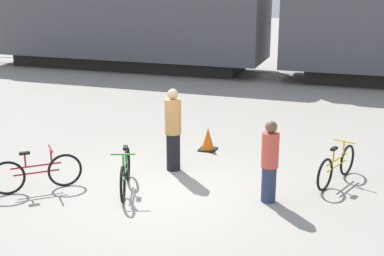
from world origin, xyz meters
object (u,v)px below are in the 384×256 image
(traffic_cone, at_px, (208,140))
(person_in_tan, at_px, (173,130))
(bicycle_green, at_px, (125,173))
(freight_train, at_px, (276,7))
(bicycle_maroon, at_px, (37,173))
(person_in_red, at_px, (270,162))
(bicycle_yellow, at_px, (337,166))

(traffic_cone, bearing_deg, person_in_tan, -102.01)
(bicycle_green, distance_m, person_in_tan, 1.54)
(freight_train, height_order, bicycle_green, freight_train)
(bicycle_maroon, xyz_separation_m, person_in_red, (4.37, 0.93, 0.42))
(freight_train, distance_m, bicycle_green, 12.79)
(bicycle_maroon, distance_m, bicycle_yellow, 5.94)
(freight_train, relative_size, person_in_red, 16.12)
(bicycle_maroon, relative_size, bicycle_green, 0.81)
(freight_train, xyz_separation_m, person_in_tan, (-0.13, -11.19, -1.87))
(freight_train, distance_m, person_in_red, 12.52)
(freight_train, height_order, person_in_red, freight_train)
(freight_train, height_order, bicycle_yellow, freight_train)
(bicycle_yellow, distance_m, person_in_tan, 3.43)
(freight_train, distance_m, traffic_cone, 10.02)
(bicycle_yellow, height_order, person_in_tan, person_in_tan)
(person_in_tan, height_order, person_in_red, person_in_tan)
(bicycle_maroon, bearing_deg, person_in_red, 11.97)
(bicycle_yellow, height_order, bicycle_green, bicycle_green)
(person_in_tan, bearing_deg, bicycle_green, 48.81)
(bicycle_maroon, height_order, bicycle_yellow, bicycle_maroon)
(bicycle_maroon, distance_m, person_in_tan, 2.90)
(person_in_tan, height_order, traffic_cone, person_in_tan)
(person_in_tan, bearing_deg, bicycle_yellow, 164.76)
(freight_train, height_order, bicycle_maroon, freight_train)
(person_in_tan, bearing_deg, traffic_cone, -123.36)
(bicycle_maroon, bearing_deg, bicycle_yellow, 22.42)
(bicycle_green, relative_size, person_in_tan, 0.94)
(bicycle_maroon, bearing_deg, bicycle_green, 18.59)
(bicycle_green, bearing_deg, person_in_tan, 70.15)
(bicycle_yellow, distance_m, person_in_red, 1.80)
(freight_train, relative_size, bicycle_yellow, 15.33)
(person_in_red, bearing_deg, person_in_tan, 72.75)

